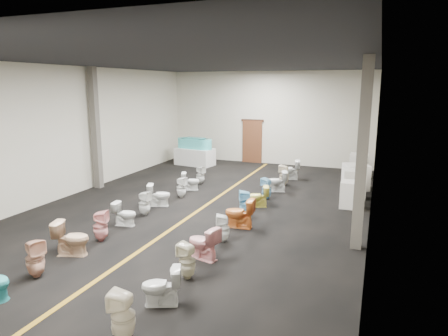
{
  "coord_description": "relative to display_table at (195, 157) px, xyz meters",
  "views": [
    {
      "loc": [
        5.05,
        -11.07,
        3.85
      ],
      "look_at": [
        0.37,
        1.0,
        1.14
      ],
      "focal_mm": 32.0,
      "sensor_mm": 36.0,
      "label": 1
    }
  ],
  "objects": [
    {
      "name": "appliance_crate_c",
      "position": [
        7.6,
        -1.98,
        0.06
      ],
      "size": [
        1.08,
        1.08,
        0.94
      ],
      "primitive_type": "cube",
      "rotation": [
        0.0,
        0.0,
        0.4
      ],
      "color": "silver",
      "rests_on": "floor"
    },
    {
      "name": "toilet_right_7",
      "position": [
        4.82,
        -5.49,
        -0.07
      ],
      "size": [
        0.77,
        0.61,
        0.69
      ],
      "primitive_type": "imported",
      "rotation": [
        0.0,
        0.0,
        -1.2
      ],
      "color": "#EADD5A",
      "rests_on": "floor"
    },
    {
      "name": "toilet_right_3",
      "position": [
        4.78,
        -9.69,
        -0.02
      ],
      "size": [
        0.84,
        0.61,
        0.78
      ],
      "primitive_type": "imported",
      "rotation": [
        0.0,
        0.0,
        -1.83
      ],
      "color": "pink",
      "rests_on": "floor"
    },
    {
      "name": "toilet_right_6",
      "position": [
        4.76,
        -6.58,
        -0.01
      ],
      "size": [
        0.48,
        0.48,
        0.81
      ],
      "primitive_type": "imported",
      "rotation": [
        0.0,
        0.0,
        -1.17
      ],
      "color": "#80CEF1",
      "rests_on": "floor"
    },
    {
      "name": "toilet_right_1",
      "position": [
        4.88,
        -11.72,
        -0.06
      ],
      "size": [
        0.8,
        0.65,
        0.71
      ],
      "primitive_type": "imported",
      "rotation": [
        0.0,
        0.0,
        -1.16
      ],
      "color": "silver",
      "rests_on": "floor"
    },
    {
      "name": "toilet_left_9",
      "position": [
        1.85,
        -3.41,
        -0.05
      ],
      "size": [
        0.41,
        0.4,
        0.73
      ],
      "primitive_type": "imported",
      "rotation": [
        0.0,
        0.0,
        1.3
      ],
      "color": "silver",
      "rests_on": "floor"
    },
    {
      "name": "toilet_left_2",
      "position": [
        1.88,
        -10.58,
        -0.01
      ],
      "size": [
        0.89,
        0.67,
        0.81
      ],
      "primitive_type": "imported",
      "rotation": [
        0.0,
        0.0,
        1.88
      ],
      "color": "#D7AC87",
      "rests_on": "floor"
    },
    {
      "name": "door_frame",
      "position": [
        2.4,
        1.67,
        1.71
      ],
      "size": [
        1.15,
        0.08,
        0.1
      ],
      "primitive_type": "cube",
      "color": "#331C11",
      "rests_on": "back_door"
    },
    {
      "name": "wall_right",
      "position": [
        8.2,
        -6.28,
        1.84
      ],
      "size": [
        0.0,
        16.0,
        16.0
      ],
      "primitive_type": "plane",
      "rotation": [
        1.57,
        0.0,
        -1.57
      ],
      "color": "beige",
      "rests_on": "ground"
    },
    {
      "name": "bathtub",
      "position": [
        -0.0,
        0.0,
        0.66
      ],
      "size": [
        1.84,
        0.86,
        0.55
      ],
      "rotation": [
        0.0,
        0.0,
        -0.17
      ],
      "color": "#47CCCD",
      "rests_on": "display_table"
    },
    {
      "name": "toilet_right_10",
      "position": [
        4.96,
        -2.36,
        -0.01
      ],
      "size": [
        0.39,
        0.39,
        0.8
      ],
      "primitive_type": "imported",
      "rotation": [
        0.0,
        0.0,
        -1.65
      ],
      "color": "#F4E7C9",
      "rests_on": "floor"
    },
    {
      "name": "back_door",
      "position": [
        2.4,
        1.66,
        0.64
      ],
      "size": [
        1.0,
        0.1,
        2.1
      ],
      "primitive_type": "cube",
      "color": "#562D19",
      "rests_on": "floor"
    },
    {
      "name": "toilet_left_7",
      "position": [
        2.03,
        -5.39,
        -0.05
      ],
      "size": [
        0.36,
        0.35,
        0.73
      ],
      "primitive_type": "imported",
      "rotation": [
        0.0,
        0.0,
        1.5
      ],
      "color": "white",
      "rests_on": "floor"
    },
    {
      "name": "toilet_right_2",
      "position": [
        4.86,
        -10.66,
        -0.03
      ],
      "size": [
        0.39,
        0.38,
        0.75
      ],
      "primitive_type": "imported",
      "rotation": [
        0.0,
        0.0,
        -1.7
      ],
      "color": "beige",
      "rests_on": "floor"
    },
    {
      "name": "column_left",
      "position": [
        -1.55,
        -5.28,
        1.84
      ],
      "size": [
        0.25,
        0.25,
        4.5
      ],
      "primitive_type": "cube",
      "color": "#59544C",
      "rests_on": "floor"
    },
    {
      "name": "wall_back",
      "position": [
        3.2,
        1.72,
        1.84
      ],
      "size": [
        10.0,
        0.0,
        10.0
      ],
      "primitive_type": "plane",
      "rotation": [
        1.57,
        0.0,
        0.0
      ],
      "color": "beige",
      "rests_on": "ground"
    },
    {
      "name": "toilet_left_6",
      "position": [
        1.81,
        -6.53,
        -0.05
      ],
      "size": [
        0.82,
        0.64,
        0.73
      ],
      "primitive_type": "imported",
      "rotation": [
        0.0,
        0.0,
        1.95
      ],
      "color": "white",
      "rests_on": "floor"
    },
    {
      "name": "floor",
      "position": [
        3.2,
        -6.28,
        -0.41
      ],
      "size": [
        16.0,
        16.0,
        0.0
      ],
      "primitive_type": "plane",
      "color": "black",
      "rests_on": "ground"
    },
    {
      "name": "toilet_right_8",
      "position": [
        4.84,
        -4.51,
        -0.04
      ],
      "size": [
        0.43,
        0.43,
        0.74
      ],
      "primitive_type": "imported",
      "rotation": [
        0.0,
        0.0,
        -1.91
      ],
      "color": "#70AED2",
      "rests_on": "floor"
    },
    {
      "name": "toilet_right_9",
      "position": [
        4.92,
        -3.42,
        -0.02
      ],
      "size": [
        0.86,
        0.64,
        0.77
      ],
      "primitive_type": "imported",
      "rotation": [
        0.0,
        0.0,
        -1.26
      ],
      "color": "silver",
      "rests_on": "floor"
    },
    {
      "name": "toilet_left_4",
      "position": [
        1.85,
        -8.47,
        -0.08
      ],
      "size": [
        0.7,
        0.46,
        0.67
      ],
      "primitive_type": "imported",
      "rotation": [
        0.0,
        0.0,
        1.71
      ],
      "color": "white",
      "rests_on": "floor"
    },
    {
      "name": "aisle_stripe",
      "position": [
        3.2,
        -6.28,
        -0.41
      ],
      "size": [
        0.12,
        15.6,
        0.01
      ],
      "primitive_type": "cube",
      "color": "#956915",
      "rests_on": "floor"
    },
    {
      "name": "toilet_right_11",
      "position": [
        4.97,
        -1.33,
        -0.0
      ],
      "size": [
        0.89,
        0.63,
        0.82
      ],
      "primitive_type": "imported",
      "rotation": [
        0.0,
        0.0,
        -1.34
      ],
      "color": "white",
      "rests_on": "floor"
    },
    {
      "name": "appliance_crate_d",
      "position": [
        7.6,
        -0.02,
        0.1
      ],
      "size": [
        0.73,
        0.73,
        1.02
      ],
      "primitive_type": "cube",
      "rotation": [
        0.0,
        0.0,
        -0.02
      ],
      "color": "silver",
      "rests_on": "floor"
    },
    {
      "name": "appliance_crate_b",
      "position": [
        7.6,
        -3.26,
        0.09
      ],
      "size": [
        0.83,
        0.83,
        1.0
      ],
      "primitive_type": "cube",
      "rotation": [
        0.0,
        0.0,
        0.16
      ],
      "color": "silver",
      "rests_on": "floor"
    },
    {
      "name": "toilet_left_8",
      "position": [
        1.88,
        -4.35,
        -0.08
      ],
      "size": [
        0.74,
        0.57,
        0.67
      ],
      "primitive_type": "imported",
      "rotation": [
        0.0,
        0.0,
        1.9
      ],
      "color": "white",
      "rests_on": "floor"
    },
    {
      "name": "column_right",
      "position": [
        7.95,
        -7.78,
        1.84
      ],
      "size": [
        0.25,
        0.25,
        4.5
      ],
      "primitive_type": "cube",
      "color": "#59544C",
      "rests_on": "floor"
    },
    {
      "name": "appliance_crate_a",
      "position": [
        7.6,
        -4.46,
        0.01
      ],
      "size": [
        0.66,
        0.66,
        0.85
      ],
      "primitive_type": "cube",
      "rotation": [
        0.0,
        0.0,
        0.01
      ],
      "color": "white",
      "rests_on": "floor"
    },
    {
      "name": "ceiling",
      "position": [
        3.2,
        -6.28,
        4.09
      ],
      "size": [
        16.0,
        16.0,
        0.0
      ],
      "primitive_type": "plane",
      "rotation": [
        3.14,
        0.0,
        0.0
      ],
      "color": "black",
      "rests_on": "ground"
    },
    {
      "name": "toilet_left_1",
      "position": [
        1.96,
        -11.71,
        -0.0
      ],
      "size": [
        0.48,
        0.47,
        0.82
      ],
      "primitive_type": "imported",
      "rotation": [
        0.0,
        0.0,
        1.22
      ],
      "color": "tan",
      "rests_on": "floor"
    },
    {
      "name": "toilet_left_5",
      "position": [
        1.89,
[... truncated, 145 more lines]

